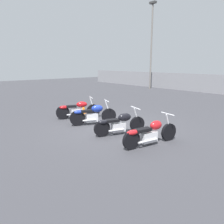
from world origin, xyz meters
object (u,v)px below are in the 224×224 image
object	(u,v)px
motorcycle_slot_3	(150,133)
light_pole_left	(152,40)
traffic_cone_near	(84,109)
motorcycle_slot_0	(77,110)
motorcycle_slot_1	(93,114)
motorcycle_slot_2	(119,124)

from	to	relation	value
motorcycle_slot_3	light_pole_left	bearing A→B (deg)	139.25
motorcycle_slot_3	traffic_cone_near	distance (m)	5.48
light_pole_left	motorcycle_slot_3	world-z (taller)	light_pole_left
motorcycle_slot_0	motorcycle_slot_3	bearing A→B (deg)	22.23
motorcycle_slot_1	traffic_cone_near	distance (m)	2.35
light_pole_left	motorcycle_slot_3	bearing A→B (deg)	-49.15
motorcycle_slot_0	motorcycle_slot_2	distance (m)	3.14
motorcycle_slot_2	motorcycle_slot_3	distance (m)	1.48
motorcycle_slot_0	motorcycle_slot_1	xyz separation A→B (m)	(1.38, -0.05, 0.02)
motorcycle_slot_2	motorcycle_slot_3	size ratio (longest dim) A/B	0.93
motorcycle_slot_3	motorcycle_slot_2	bearing A→B (deg)	-171.04
motorcycle_slot_3	traffic_cone_near	world-z (taller)	motorcycle_slot_3
motorcycle_slot_2	motorcycle_slot_0	bearing A→B (deg)	-165.69
motorcycle_slot_2	motorcycle_slot_1	bearing A→B (deg)	-165.08
motorcycle_slot_2	traffic_cone_near	size ratio (longest dim) A/B	4.71
light_pole_left	motorcycle_slot_1	world-z (taller)	light_pole_left
traffic_cone_near	light_pole_left	bearing A→B (deg)	115.26
motorcycle_slot_0	motorcycle_slot_3	xyz separation A→B (m)	(4.62, -0.05, -0.02)
light_pole_left	motorcycle_slot_3	distance (m)	17.38
motorcycle_slot_2	traffic_cone_near	xyz separation A→B (m)	(-3.93, 0.90, -0.20)
light_pole_left	motorcycle_slot_1	size ratio (longest dim) A/B	4.36
traffic_cone_near	motorcycle_slot_2	bearing A→B (deg)	-12.97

